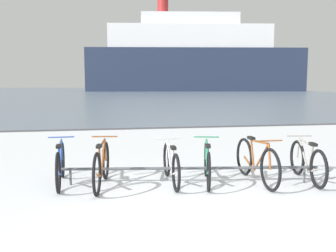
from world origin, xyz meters
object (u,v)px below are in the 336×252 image
object	(u,v)px
bicycle_3	(207,164)
ferry_ship	(192,60)
bicycle_1	(102,166)
bicycle_4	(256,162)
bicycle_5	(307,162)
bicycle_0	(60,165)
bicycle_2	(171,164)

from	to	relation	value
bicycle_3	ferry_ship	world-z (taller)	ferry_ship
bicycle_1	ferry_ship	xyz separation A→B (m)	(18.71, 68.46, 5.96)
bicycle_3	bicycle_4	size ratio (longest dim) A/B	0.90
bicycle_3	bicycle_5	size ratio (longest dim) A/B	1.01
bicycle_1	bicycle_5	world-z (taller)	bicycle_1
bicycle_0	bicycle_1	xyz separation A→B (m)	(0.70, -0.26, 0.01)
bicycle_4	bicycle_0	bearing A→B (deg)	172.10
ferry_ship	bicycle_5	bearing A→B (deg)	-102.38
bicycle_1	ferry_ship	distance (m)	71.21
bicycle_4	ferry_ship	bearing A→B (deg)	76.87
bicycle_0	bicycle_2	xyz separation A→B (m)	(1.89, -0.26, -0.02)
bicycle_2	bicycle_5	size ratio (longest dim) A/B	1.03
bicycle_4	bicycle_5	size ratio (longest dim) A/B	1.12
bicycle_3	ferry_ship	bearing A→B (deg)	76.16
bicycle_3	bicycle_4	distance (m)	0.88
bicycle_5	ferry_ship	xyz separation A→B (m)	(15.09, 68.74, 5.97)
bicycle_0	bicycle_1	bearing A→B (deg)	-20.68
bicycle_1	bicycle_0	bearing A→B (deg)	159.32
bicycle_0	bicycle_5	xyz separation A→B (m)	(4.32, -0.55, -0.00)
bicycle_0	bicycle_5	distance (m)	4.36
bicycle_1	ferry_ship	bearing A→B (deg)	74.72
bicycle_0	bicycle_5	bearing A→B (deg)	-7.25
bicycle_0	ferry_ship	world-z (taller)	ferry_ship
bicycle_4	ferry_ship	distance (m)	70.76
bicycle_1	bicycle_2	xyz separation A→B (m)	(1.19, 0.01, -0.03)
bicycle_1	bicycle_3	bearing A→B (deg)	-3.34
bicycle_1	bicycle_4	bearing A→B (deg)	-4.38
bicycle_3	ferry_ship	distance (m)	70.86
bicycle_3	bicycle_4	xyz separation A→B (m)	(0.87, -0.10, 0.02)
bicycle_3	bicycle_1	bearing A→B (deg)	176.66
bicycle_1	bicycle_2	world-z (taller)	bicycle_1
bicycle_1	bicycle_3	world-z (taller)	bicycle_1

